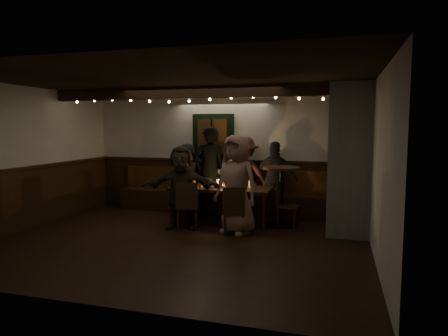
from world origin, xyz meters
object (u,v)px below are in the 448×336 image
(chair_near_left, at_px, (187,203))
(person_e, at_px, (275,179))
(person_d, at_px, (244,177))
(person_g, at_px, (237,184))
(person_a, at_px, (187,178))
(person_c, at_px, (233,175))
(person_f, at_px, (181,187))
(chair_end, at_px, (284,201))
(high_top, at_px, (281,189))
(chair_near_right, at_px, (234,208))
(dining_table, at_px, (221,190))
(person_b, at_px, (210,171))

(chair_near_left, distance_m, person_e, 2.03)
(person_d, relative_size, person_g, 0.96)
(person_g, bearing_deg, person_a, 157.08)
(person_c, bearing_deg, person_g, 105.92)
(person_g, bearing_deg, person_f, -160.67)
(chair_end, bearing_deg, person_d, 143.43)
(high_top, relative_size, person_d, 0.67)
(person_d, bearing_deg, chair_near_right, 76.88)
(chair_end, xyz_separation_m, person_g, (-0.74, -0.71, 0.39))
(person_c, bearing_deg, person_e, 178.89)
(chair_near_left, distance_m, chair_end, 1.81)
(person_e, bearing_deg, person_a, 3.06)
(high_top, distance_m, person_a, 2.26)
(chair_near_right, xyz_separation_m, person_c, (-0.43, 1.61, 0.37))
(person_g, bearing_deg, chair_near_right, -72.23)
(high_top, bearing_deg, dining_table, -177.19)
(high_top, relative_size, person_a, 0.74)
(person_c, xyz_separation_m, person_d, (0.25, -0.07, -0.02))
(chair_near_left, height_order, person_d, person_d)
(person_e, xyz_separation_m, person_f, (-1.50, -1.43, -0.02))
(person_d, bearing_deg, person_a, -22.19)
(chair_near_right, distance_m, person_f, 1.10)
(person_c, xyz_separation_m, person_e, (0.89, -0.01, -0.06))
(person_a, height_order, person_e, person_e)
(person_b, bearing_deg, chair_near_left, 66.05)
(dining_table, xyz_separation_m, person_d, (0.30, 0.69, 0.19))
(chair_end, xyz_separation_m, person_e, (-0.29, 0.76, 0.31))
(person_a, xyz_separation_m, person_f, (0.43, -1.41, 0.01))
(person_b, height_order, person_c, person_b)
(high_top, bearing_deg, person_f, -157.01)
(person_c, bearing_deg, high_top, 147.10)
(chair_near_left, distance_m, person_f, 0.30)
(person_a, distance_m, person_f, 1.47)
(person_e, relative_size, person_g, 0.91)
(chair_end, distance_m, person_f, 1.93)
(chair_near_right, relative_size, person_b, 0.45)
(chair_near_left, height_order, chair_end, chair_near_left)
(high_top, bearing_deg, person_g, -131.08)
(dining_table, bearing_deg, person_e, 38.52)
(person_d, bearing_deg, chair_near_left, 42.36)
(person_c, distance_m, person_d, 0.26)
(high_top, height_order, person_b, person_b)
(chair_end, height_order, high_top, high_top)
(dining_table, bearing_deg, chair_near_left, -121.44)
(person_g, bearing_deg, person_e, 94.43)
(chair_near_left, relative_size, person_g, 0.51)
(chair_end, xyz_separation_m, person_a, (-2.22, 0.74, 0.28))
(dining_table, height_order, person_c, person_c)
(chair_near_left, distance_m, person_d, 1.61)
(chair_end, xyz_separation_m, person_f, (-1.79, -0.67, 0.29))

